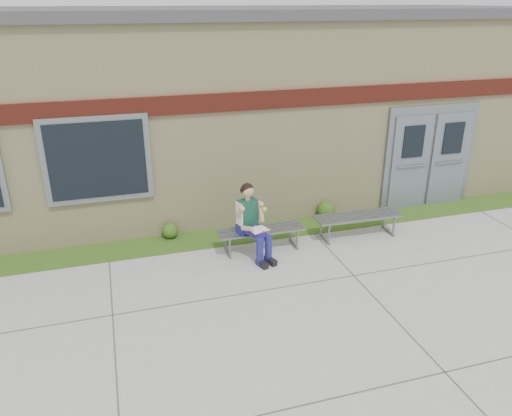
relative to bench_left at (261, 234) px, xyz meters
name	(u,v)px	position (x,y,z in m)	size (l,w,h in m)	color
ground	(311,301)	(0.23, -1.90, -0.33)	(80.00, 80.00, 0.00)	#9E9E99
grass_strip	(262,232)	(0.23, 0.70, -0.32)	(16.00, 0.80, 0.02)	#2A4F15
school_building	(221,99)	(0.23, 4.09, 1.78)	(16.20, 6.22, 4.20)	beige
bench_left	(261,234)	(0.00, 0.00, 0.00)	(1.63, 0.47, 0.42)	slate
bench_right	(358,220)	(2.00, 0.00, 0.02)	(1.75, 0.53, 0.45)	slate
girl	(252,221)	(-0.23, -0.20, 0.37)	(0.61, 0.90, 1.38)	navy
shrub_mid	(170,230)	(-1.58, 0.95, -0.15)	(0.32, 0.32, 0.32)	#2A4F15
shrub_east	(326,210)	(1.75, 0.95, -0.12)	(0.38, 0.38, 0.38)	#2A4F15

